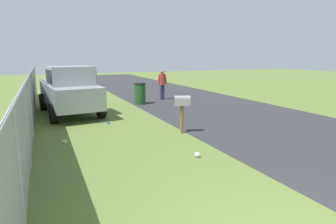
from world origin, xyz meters
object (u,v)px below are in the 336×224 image
object	(u,v)px
mailbox	(182,103)
trash_bin	(140,93)
pickup_truck	(70,89)
pedestrian	(162,83)

from	to	relation	value
mailbox	trash_bin	world-z (taller)	mailbox
pickup_truck	pedestrian	world-z (taller)	pickup_truck
trash_bin	pickup_truck	bearing A→B (deg)	110.13
trash_bin	pedestrian	world-z (taller)	pedestrian
mailbox	trash_bin	size ratio (longest dim) A/B	1.12
pickup_truck	pedestrian	size ratio (longest dim) A/B	2.91
pickup_truck	pedestrian	distance (m)	5.76
pickup_truck	pedestrian	xyz separation A→B (m)	(2.30, -5.28, -0.11)
mailbox	trash_bin	xyz separation A→B (m)	(6.05, -0.55, -0.44)
pickup_truck	trash_bin	distance (m)	3.88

